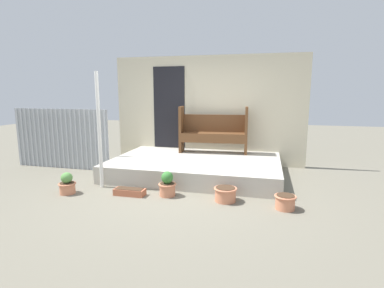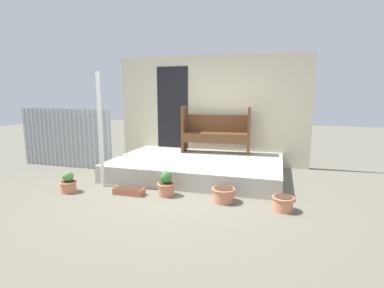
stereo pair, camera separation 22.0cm
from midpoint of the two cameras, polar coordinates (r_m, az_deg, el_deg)
ground_plane at (r=5.40m, az=-1.95°, el=-8.97°), size 24.00×24.00×0.00m
porch_slab at (r=6.37m, az=2.00°, el=-4.39°), size 3.47×2.27×0.35m
house_wall at (r=7.33m, az=4.01°, el=6.42°), size 4.67×0.08×2.60m
fence_corrugated at (r=7.52m, az=-22.18°, el=1.07°), size 2.40×0.05×1.37m
support_post at (r=5.68m, az=-16.02°, el=2.50°), size 0.07×0.07×2.10m
bench at (r=6.94m, az=5.48°, el=2.68°), size 1.58×0.52×1.07m
flower_pot_left at (r=5.70m, az=-21.48°, el=-6.91°), size 0.30×0.30×0.38m
flower_pot_middle at (r=5.14m, az=-3.72°, el=-7.78°), size 0.31×0.31×0.43m
flower_pot_right at (r=4.91m, az=7.31°, el=-9.44°), size 0.38×0.38×0.23m
flower_pot_far_right at (r=4.76m, az=18.26°, el=-10.59°), size 0.33×0.33×0.22m
planter_box_rect at (r=5.31m, az=-10.74°, el=-8.79°), size 0.53×0.20×0.12m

